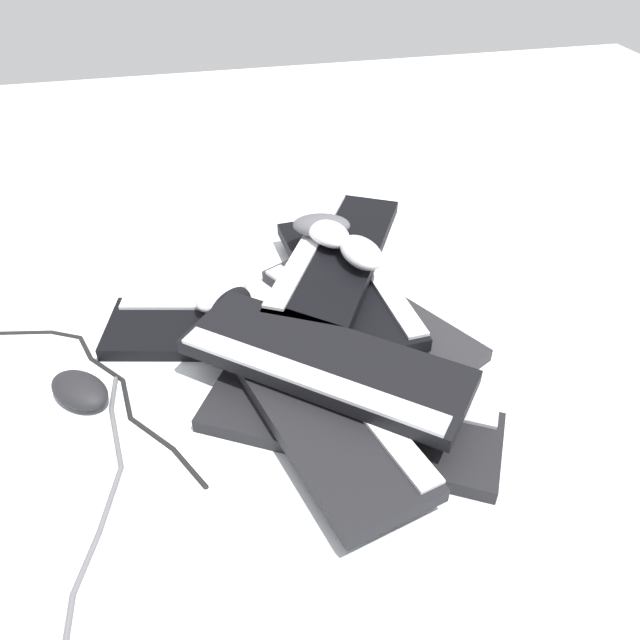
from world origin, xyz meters
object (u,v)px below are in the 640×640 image
Objects in this scene: mouse_6 at (361,252)px; keyboard_4 at (324,362)px; keyboard_3 at (318,403)px; keyboard_6 at (336,255)px; mouse_5 at (328,232)px; keyboard_5 at (346,279)px; keyboard_1 at (367,313)px; mouse_1 at (221,294)px; keyboard_2 at (233,327)px; mouse_3 at (321,225)px; keyboard_0 at (350,421)px; mouse_0 at (232,333)px; mouse_4 at (80,390)px; mouse_2 at (232,306)px.

keyboard_4 is at bearing 141.19° from mouse_6.
mouse_6 is at bearing 153.22° from keyboard_3.
keyboard_6 is 4.16× the size of mouse_5.
keyboard_4 is at bearing -21.96° from keyboard_5.
mouse_1 is at bearing -104.51° from keyboard_1.
keyboard_2 is at bearing -158.03° from keyboard_3.
keyboard_5 is 4.09× the size of mouse_1.
keyboard_5 is 0.12m from mouse_3.
keyboard_4 is 0.28m from mouse_1.
keyboard_0 is 4.15× the size of mouse_5.
keyboard_1 is at bearing 148.14° from keyboard_3.
keyboard_5 is at bearing 41.59° from mouse_6.
keyboard_3 is 0.38m from mouse_5.
mouse_0 is (0.05, -0.25, 0.04)m from keyboard_1.
keyboard_4 is 3.94× the size of mouse_6.
mouse_5 reaches higher than keyboard_3.
keyboard_3 is at bearing -22.14° from keyboard_5.
mouse_1 is 1.00× the size of mouse_3.
mouse_4 is at bearing 95.92° from mouse_6.
mouse_3 is at bearing -31.84° from mouse_2.
keyboard_0 is 0.33m from mouse_6.
mouse_5 is at bearing 171.70° from keyboard_0.
mouse_6 is (0.11, 0.05, 0.00)m from mouse_3.
mouse_5 is (-0.37, 0.10, 0.07)m from keyboard_3.
keyboard_4 reaches higher than keyboard_1.
keyboard_2 is at bearing -163.00° from mouse_2.
keyboard_4 is at bearing 9.60° from mouse_0.
mouse_6 is (-0.03, 0.24, 0.06)m from mouse_2.
keyboard_0 is at bearing 69.60° from keyboard_3.
keyboard_5 is at bearing 142.29° from mouse_1.
mouse_3 reaches higher than mouse_2.
mouse_3 is (-0.09, -0.03, 0.07)m from keyboard_5.
keyboard_6 is at bearing 122.17° from mouse_3.
keyboard_2 is 0.23m from keyboard_4.
keyboard_0 is 1.00× the size of keyboard_6.
mouse_2 is (-0.26, -0.10, 0.01)m from keyboard_3.
mouse_2 is at bearing 50.11° from mouse_3.
keyboard_2 is 0.23m from keyboard_5.
mouse_3 is at bearing 101.55° from mouse_0.
mouse_3 is at bearing 170.32° from mouse_5.
mouse_0 reaches higher than keyboard_1.
keyboard_1 is 1.00× the size of keyboard_6.
keyboard_1 is 4.17× the size of mouse_1.
keyboard_6 reaches higher than mouse_0.
mouse_6 is at bearing 138.54° from mouse_1.
mouse_2 reaches higher than keyboard_2.
keyboard_0 is 0.98× the size of keyboard_3.
mouse_4 is at bearing -110.67° from keyboard_0.
mouse_0 reaches higher than keyboard_5.
keyboard_2 is at bearing -93.35° from keyboard_1.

